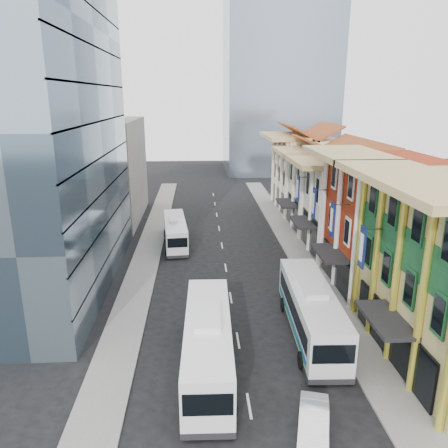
{
  "coord_description": "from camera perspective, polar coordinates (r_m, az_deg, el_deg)",
  "views": [
    {
      "loc": [
        -2.71,
        -19.94,
        17.08
      ],
      "look_at": [
        -0.32,
        19.6,
        5.43
      ],
      "focal_mm": 35.0,
      "sensor_mm": 36.0,
      "label": 1
    }
  ],
  "objects": [
    {
      "name": "ground",
      "position": [
        26.39,
        3.57,
        -23.98
      ],
      "size": [
        200.0,
        200.0,
        0.0
      ],
      "primitive_type": "plane",
      "color": "black",
      "rests_on": "ground"
    },
    {
      "name": "sidewalk_right",
      "position": [
        46.62,
        10.75,
        -5.31
      ],
      "size": [
        3.0,
        90.0,
        0.15
      ],
      "primitive_type": "cube",
      "color": "slate",
      "rests_on": "ground"
    },
    {
      "name": "sidewalk_left",
      "position": [
        45.62,
        -10.55,
        -5.79
      ],
      "size": [
        3.0,
        90.0,
        0.15
      ],
      "primitive_type": "cube",
      "color": "slate",
      "rests_on": "ground"
    },
    {
      "name": "shophouse_red",
      "position": [
        42.03,
        20.11,
        0.08
      ],
      "size": [
        8.0,
        10.0,
        12.0
      ],
      "primitive_type": "cube",
      "color": "maroon",
      "rests_on": "ground"
    },
    {
      "name": "shophouse_cream_near",
      "position": [
        50.81,
        15.86,
        2.0
      ],
      "size": [
        8.0,
        9.0,
        10.0
      ],
      "primitive_type": "cube",
      "color": "white",
      "rests_on": "ground"
    },
    {
      "name": "shophouse_cream_mid",
      "position": [
        59.15,
        13.07,
        4.18
      ],
      "size": [
        8.0,
        9.0,
        10.0
      ],
      "primitive_type": "cube",
      "color": "white",
      "rests_on": "ground"
    },
    {
      "name": "shophouse_cream_far",
      "position": [
        69.0,
        10.68,
        6.44
      ],
      "size": [
        8.0,
        12.0,
        11.0
      ],
      "primitive_type": "cube",
      "color": "white",
      "rests_on": "ground"
    },
    {
      "name": "office_tower",
      "position": [
        41.53,
        -24.15,
        12.13
      ],
      "size": [
        12.0,
        26.0,
        30.0
      ],
      "primitive_type": "cube",
      "color": "#405565",
      "rests_on": "ground"
    },
    {
      "name": "office_block_far",
      "position": [
        64.14,
        -15.48,
        6.76
      ],
      "size": [
        10.0,
        18.0,
        14.0
      ],
      "primitive_type": "cube",
      "color": "gray",
      "rests_on": "ground"
    },
    {
      "name": "bus_left_near",
      "position": [
        28.72,
        -2.11,
        -15.24
      ],
      "size": [
        3.28,
        12.68,
        4.04
      ],
      "primitive_type": null,
      "rotation": [
        0.0,
        0.0,
        -0.03
      ],
      "color": "white",
      "rests_on": "ground"
    },
    {
      "name": "bus_left_far",
      "position": [
        52.0,
        -6.38,
        -0.92
      ],
      "size": [
        3.43,
        10.75,
        3.39
      ],
      "primitive_type": null,
      "rotation": [
        0.0,
        0.0,
        0.09
      ],
      "color": "silver",
      "rests_on": "ground"
    },
    {
      "name": "bus_right",
      "position": [
        33.16,
        11.31,
        -10.96
      ],
      "size": [
        3.47,
        12.72,
        4.05
      ],
      "primitive_type": null,
      "rotation": [
        0.0,
        0.0,
        -0.04
      ],
      "color": "silver",
      "rests_on": "ground"
    },
    {
      "name": "sedan_left",
      "position": [
        26.64,
        -2.29,
        -21.42
      ],
      "size": [
        1.8,
        4.42,
        1.5
      ],
      "primitive_type": "imported",
      "rotation": [
        0.0,
        0.0,
        0.0
      ],
      "color": "silver",
      "rests_on": "ground"
    },
    {
      "name": "sedan_right",
      "position": [
        25.37,
        11.61,
        -24.15
      ],
      "size": [
        2.65,
        4.63,
        1.44
      ],
      "primitive_type": "imported",
      "rotation": [
        0.0,
        0.0,
        -0.27
      ],
      "color": "white",
      "rests_on": "ground"
    }
  ]
}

